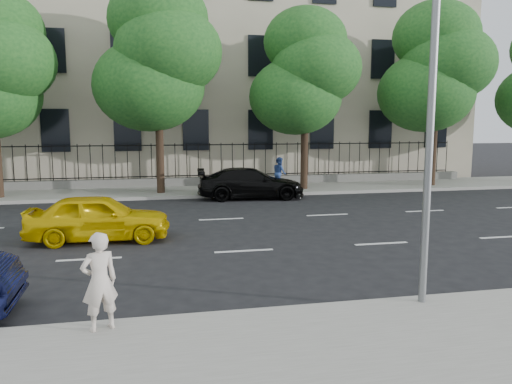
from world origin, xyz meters
TOP-DOWN VIEW (x-y plane):
  - ground at (0.00, 0.00)m, footprint 120.00×120.00m
  - near_sidewalk at (0.00, -4.00)m, footprint 60.00×4.00m
  - far_sidewalk at (0.00, 14.00)m, footprint 60.00×4.00m
  - lane_markings at (0.00, 4.75)m, footprint 49.60×4.62m
  - masonry_building at (0.00, 22.95)m, footprint 34.60×12.11m
  - iron_fence at (0.00, 15.70)m, footprint 30.00×0.50m
  - street_light at (2.50, -1.77)m, footprint 0.25×3.32m
  - tree_c at (-1.96, 13.36)m, footprint 5.89×5.50m
  - tree_d at (5.04, 13.36)m, footprint 5.34×4.94m
  - tree_e at (12.04, 13.36)m, footprint 5.71×5.31m
  - yellow_taxi at (-3.94, 4.53)m, footprint 4.12×1.74m
  - black_sedan at (1.97, 11.50)m, footprint 4.94×2.33m
  - woman_near at (-3.23, -2.40)m, footprint 0.69×0.59m
  - pedestrian_far at (3.84, 13.54)m, footprint 0.70×0.84m

SIDE VIEW (x-z plane):
  - ground at x=0.00m, z-range 0.00..0.00m
  - lane_markings at x=0.00m, z-range 0.00..0.01m
  - near_sidewalk at x=0.00m, z-range 0.00..0.15m
  - far_sidewalk at x=0.00m, z-range 0.00..0.15m
  - iron_fence at x=0.00m, z-range -0.45..1.75m
  - yellow_taxi at x=-3.94m, z-range 0.00..1.39m
  - black_sedan at x=1.97m, z-range 0.00..1.39m
  - pedestrian_far at x=3.84m, z-range 0.15..1.71m
  - woman_near at x=-3.23m, z-range 0.15..1.76m
  - street_light at x=2.50m, z-range 1.12..9.17m
  - tree_d at x=5.04m, z-range 1.42..10.26m
  - tree_e at x=12.04m, z-range 1.47..10.93m
  - tree_c at x=-1.96m, z-range 1.51..11.31m
  - masonry_building at x=0.00m, z-range -0.23..18.27m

